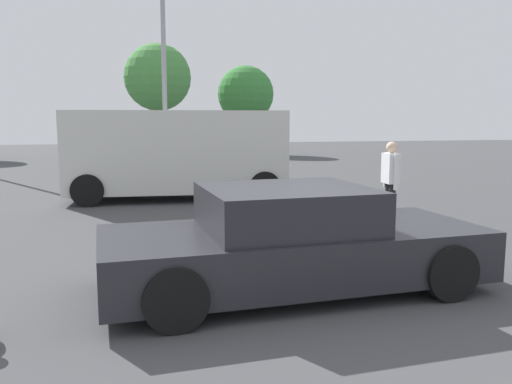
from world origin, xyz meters
TOP-DOWN VIEW (x-y plane):
  - ground_plane at (0.00, 0.00)m, footprint 80.00×80.00m
  - sedan_foreground at (0.11, 0.06)m, footprint 4.56×2.19m
  - van_white at (-0.63, 7.73)m, footprint 5.50×2.57m
  - pedestrian at (3.07, 3.36)m, footprint 0.27×0.57m
  - light_post_mid at (-0.76, 10.36)m, footprint 0.44×0.44m
  - tree_back_left at (4.59, 24.25)m, footprint 3.22×3.22m
  - tree_far_right at (-0.48, 21.53)m, footprint 3.34×3.34m

SIDE VIEW (x-z plane):
  - ground_plane at x=0.00m, z-range 0.00..0.00m
  - sedan_foreground at x=0.11m, z-range -0.04..1.19m
  - pedestrian at x=3.07m, z-range 0.15..1.74m
  - van_white at x=-0.63m, z-range 0.09..2.31m
  - tree_back_left at x=4.59m, z-range 0.91..5.98m
  - tree_far_right at x=-0.48m, z-range 1.19..6.97m
  - light_post_mid at x=-0.76m, z-range 1.15..7.69m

